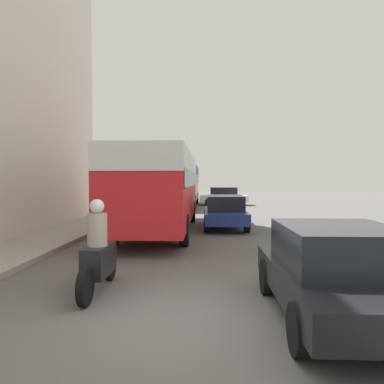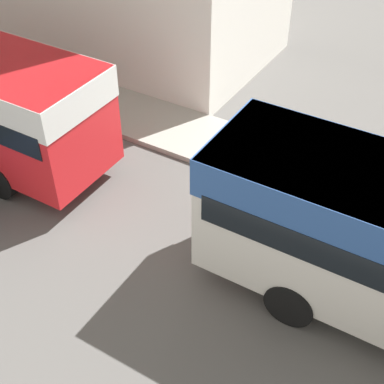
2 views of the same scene
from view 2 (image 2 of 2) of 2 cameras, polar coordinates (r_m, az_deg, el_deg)
The scene contains 0 objects.
Camera 2 is at (5.88, 22.17, 8.72)m, focal length 50.00 mm.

